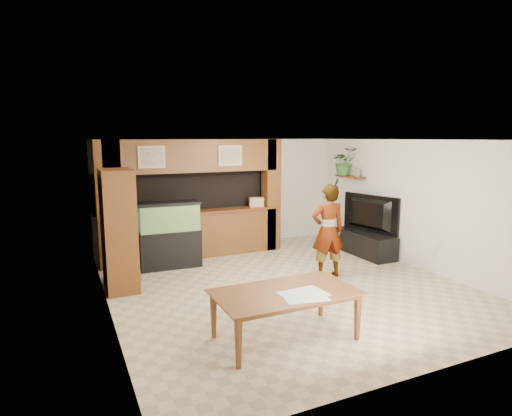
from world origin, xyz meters
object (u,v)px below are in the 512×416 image
pantry_cabinet (119,230)px  aquarium (170,236)px  dining_table (286,316)px  person (328,231)px  television (366,214)px

pantry_cabinet → aquarium: (1.09, 0.89, -0.39)m
pantry_cabinet → dining_table: 3.47m
pantry_cabinet → dining_table: (1.71, -2.93, -0.73)m
person → dining_table: person is taller
pantry_cabinet → aquarium: pantry_cabinet is taller
person → television: bearing=-140.3°
pantry_cabinet → dining_table: pantry_cabinet is taller
person → dining_table: 2.87m
aquarium → dining_table: bearing=-77.9°
pantry_cabinet → aquarium: bearing=39.2°
pantry_cabinet → television: bearing=-0.1°
pantry_cabinet → aquarium: size_ratio=1.55×
aquarium → person: 3.18m
aquarium → person: size_ratio=0.76×
aquarium → television: (4.26, -0.90, 0.28)m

